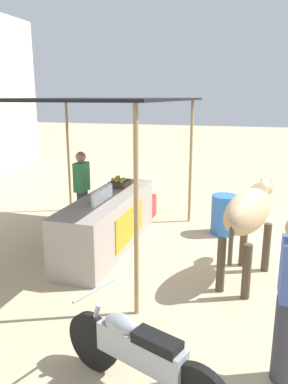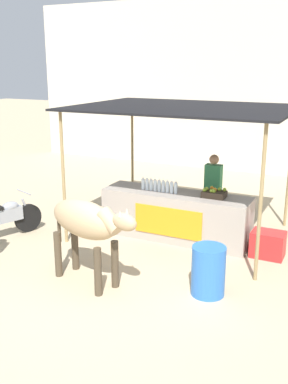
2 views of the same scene
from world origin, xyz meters
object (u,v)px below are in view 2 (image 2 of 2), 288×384
(stall_counter, at_px, (176,216))
(motorcycle_parked, at_px, (2,218))
(fruit_crate, at_px, (214,193))
(cooler_box, at_px, (268,244))
(water_barrel, at_px, (208,271))
(vendor_behind_counter, at_px, (213,192))
(cow, at_px, (87,223))

(stall_counter, relative_size, motorcycle_parked, 1.75)
(fruit_crate, height_order, cooler_box, fruit_crate)
(fruit_crate, xyz_separation_m, water_barrel, (0.57, -1.99, -0.64))
(cooler_box, distance_m, motorcycle_parked, 5.24)
(stall_counter, distance_m, vendor_behind_counter, 0.99)
(vendor_behind_counter, relative_size, water_barrel, 2.10)
(motorcycle_parked, bearing_deg, stall_counter, 26.32)
(cow, distance_m, motorcycle_parked, 2.82)
(stall_counter, xyz_separation_m, motorcycle_parked, (-3.15, -1.56, -0.05))
(stall_counter, bearing_deg, vendor_behind_counter, 55.15)
(stall_counter, bearing_deg, motorcycle_parked, -153.68)
(vendor_behind_counter, bearing_deg, cooler_box, -32.14)
(cooler_box, height_order, water_barrel, water_barrel)
(motorcycle_parked, bearing_deg, water_barrel, -4.78)
(cooler_box, relative_size, water_barrel, 0.76)
(cooler_box, distance_m, water_barrel, 1.92)
(cooler_box, distance_m, cow, 3.43)
(cooler_box, relative_size, cow, 0.32)
(cow, bearing_deg, stall_counter, 77.64)
(water_barrel, bearing_deg, stall_counter, 124.55)
(water_barrel, bearing_deg, cooler_box, 73.48)
(fruit_crate, distance_m, vendor_behind_counter, 0.76)
(water_barrel, relative_size, cow, 0.43)
(cooler_box, bearing_deg, vendor_behind_counter, 147.86)
(cooler_box, relative_size, motorcycle_parked, 0.35)
(vendor_behind_counter, xyz_separation_m, cow, (-1.05, -3.17, 0.18))
(vendor_behind_counter, bearing_deg, water_barrel, -73.27)
(water_barrel, bearing_deg, motorcycle_parked, 175.22)
(water_barrel, xyz_separation_m, motorcycle_parked, (-4.48, 0.38, 0.04))
(vendor_behind_counter, bearing_deg, fruit_crate, -71.01)
(vendor_behind_counter, bearing_deg, cow, -108.39)
(vendor_behind_counter, height_order, cooler_box, vendor_behind_counter)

